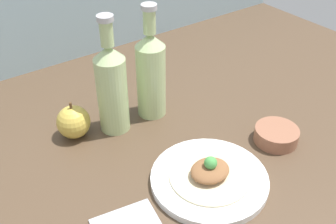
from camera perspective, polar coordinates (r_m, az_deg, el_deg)
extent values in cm
cube|color=brown|center=(94.51, -1.04, -5.83)|extent=(180.00, 110.00, 4.00)
cylinder|color=white|center=(84.47, 6.00, -9.66)|extent=(24.87, 24.87, 1.63)
torus|color=white|center=(84.07, 6.03, -9.38)|extent=(24.01, 24.01, 1.14)
cylinder|color=beige|center=(83.76, 6.04, -9.17)|extent=(17.06, 17.06, 0.40)
ellipsoid|color=brown|center=(82.71, 6.11, -8.43)|extent=(8.56, 7.28, 2.61)
sphere|color=#4CA34C|center=(81.25, 6.20, -7.35)|extent=(2.74, 2.74, 2.74)
cylinder|color=#B7D18E|center=(94.14, -8.05, 2.44)|extent=(7.36, 7.36, 19.14)
cone|color=#B7D18E|center=(88.56, -8.65, 8.53)|extent=(7.36, 7.36, 3.31)
cylinder|color=#B7D18E|center=(86.62, -8.92, 11.20)|extent=(2.95, 2.95, 5.75)
cylinder|color=#B7B7BC|center=(85.26, -9.14, 13.32)|extent=(3.68, 3.68, 1.20)
cylinder|color=#B7D18E|center=(98.73, -2.47, 4.50)|extent=(7.36, 7.36, 19.14)
cone|color=#B7D18E|center=(93.42, -2.64, 10.40)|extent=(7.36, 7.36, 3.31)
cylinder|color=#B7D18E|center=(91.58, -2.72, 12.97)|extent=(2.95, 2.95, 5.75)
cylinder|color=#B7B7BC|center=(90.30, -2.79, 15.00)|extent=(3.68, 3.68, 1.20)
sphere|color=gold|center=(96.46, -13.55, -1.41)|extent=(8.06, 8.06, 8.06)
cylinder|color=brown|center=(93.79, -13.94, 0.87)|extent=(0.64, 0.64, 1.81)
cylinder|color=#996047|center=(96.95, 15.43, -3.23)|extent=(10.40, 10.40, 3.53)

